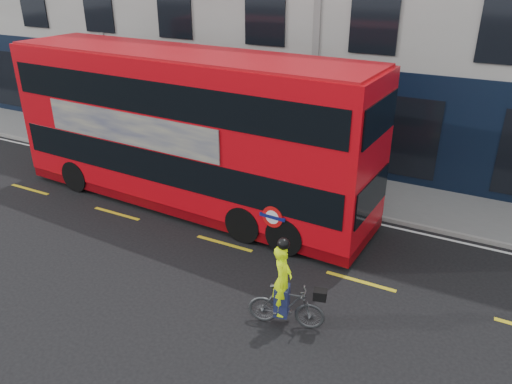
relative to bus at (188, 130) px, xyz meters
The scene contains 7 objects.
ground 4.77m from the bus, 54.73° to the right, with size 120.00×120.00×0.00m, color black.
pavement 4.66m from the bus, 53.80° to the left, with size 60.00×3.00×0.12m, color slate.
kerb 3.79m from the bus, 35.93° to the left, with size 60.00×0.12×0.13m, color gray.
road_edge_line 3.71m from the bus, 30.81° to the left, with size 58.00×0.10×0.01m, color silver.
lane_dashes 3.89m from the bus, 37.69° to the right, with size 58.00×0.12×0.01m, color gold, non-canonical shape.
bus is the anchor object (origin of this frame).
cyclist 7.00m from the bus, 38.18° to the right, with size 1.76×0.88×2.20m.
Camera 1 is at (6.50, -8.97, 7.35)m, focal length 35.00 mm.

